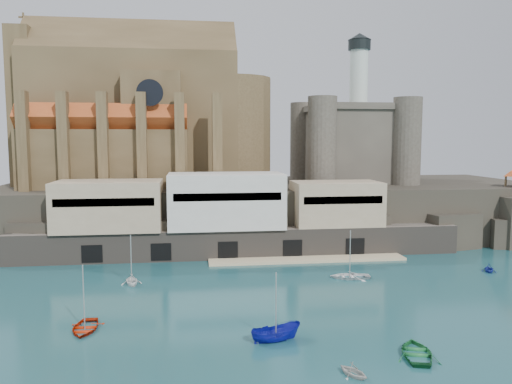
{
  "coord_description": "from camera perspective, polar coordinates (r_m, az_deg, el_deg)",
  "views": [
    {
      "loc": [
        -15.22,
        -54.82,
        18.26
      ],
      "look_at": [
        -4.1,
        32.0,
        9.09
      ],
      "focal_mm": 35.0,
      "sensor_mm": 36.0,
      "label": 1
    }
  ],
  "objects": [
    {
      "name": "boat_1",
      "position": [
        41.99,
        11.05,
        -19.91
      ],
      "size": [
        2.71,
        2.4,
        2.68
      ],
      "primitive_type": "imported",
      "rotation": [
        0.0,
        0.0,
        0.54
      ],
      "color": "beige",
      "rests_on": "ground"
    },
    {
      "name": "castle_keep",
      "position": [
        100.88,
        10.83,
        5.9
      ],
      "size": [
        21.2,
        21.2,
        29.3
      ],
      "color": "#464137",
      "rests_on": "promontory"
    },
    {
      "name": "ground",
      "position": [
        59.76,
        7.99,
        -11.87
      ],
      "size": [
        300.0,
        300.0,
        0.0
      ],
      "primitive_type": "plane",
      "color": "#16454B",
      "rests_on": "ground"
    },
    {
      "name": "boat_0",
      "position": [
        52.61,
        -18.97,
        -14.67
      ],
      "size": [
        3.59,
        1.11,
        5.0
      ],
      "primitive_type": "imported",
      "rotation": [
        0.0,
        0.0,
        6.26
      ],
      "color": "#BC2205",
      "rests_on": "ground"
    },
    {
      "name": "quay",
      "position": [
        79.01,
        -3.56,
        -2.91
      ],
      "size": [
        70.0,
        12.0,
        13.05
      ],
      "color": "#60564C",
      "rests_on": "ground"
    },
    {
      "name": "boat_4",
      "position": [
        66.13,
        -14.01,
        -10.23
      ],
      "size": [
        3.37,
        2.52,
        3.48
      ],
      "primitive_type": "imported",
      "rotation": [
        0.0,
        0.0,
        3.39
      ],
      "color": "white",
      "rests_on": "ground"
    },
    {
      "name": "boat_2",
      "position": [
        47.52,
        2.28,
        -16.62
      ],
      "size": [
        2.28,
        2.24,
        4.87
      ],
      "primitive_type": "imported",
      "rotation": [
        0.0,
        0.0,
        1.82
      ],
      "color": "#11169A",
      "rests_on": "ground"
    },
    {
      "name": "boat_6",
      "position": [
        68.36,
        10.65,
        -9.62
      ],
      "size": [
        1.51,
        3.91,
        5.33
      ],
      "primitive_type": "imported",
      "rotation": [
        0.0,
        0.0,
        4.6
      ],
      "color": "white",
      "rests_on": "ground"
    },
    {
      "name": "church",
      "position": [
        97.16,
        -12.68,
        8.11
      ],
      "size": [
        47.0,
        25.93,
        30.51
      ],
      "color": "brown",
      "rests_on": "promontory"
    },
    {
      "name": "promontory",
      "position": [
        96.31,
        1.75,
        -1.98
      ],
      "size": [
        100.0,
        36.0,
        10.0
      ],
      "color": "black",
      "rests_on": "ground"
    },
    {
      "name": "boat_3",
      "position": [
        46.8,
        17.89,
        -17.29
      ],
      "size": [
        3.96,
        2.12,
        5.33
      ],
      "primitive_type": "imported",
      "rotation": [
        0.0,
        0.0,
        2.86
      ],
      "color": "#1B6D35",
      "rests_on": "ground"
    },
    {
      "name": "boat_7",
      "position": [
        77.45,
        25.07,
        -8.23
      ],
      "size": [
        2.81,
        2.35,
        2.8
      ],
      "primitive_type": "imported",
      "rotation": [
        0.0,
        0.0,
        5.85
      ],
      "color": "#1D2E97",
      "rests_on": "ground"
    }
  ]
}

